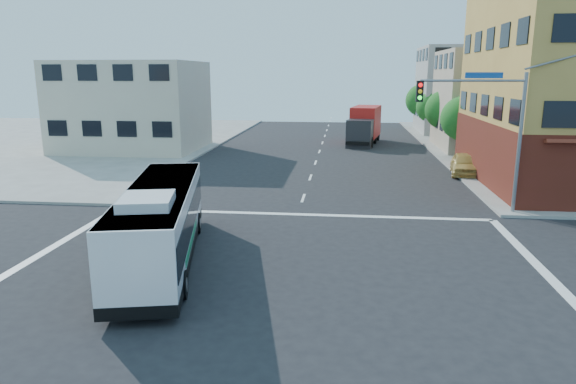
# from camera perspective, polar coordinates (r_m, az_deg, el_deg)

# --- Properties ---
(ground) EXTENTS (120.00, 120.00, 0.00)m
(ground) POSITION_cam_1_polar(r_m,az_deg,el_deg) (16.98, -1.97, -11.09)
(ground) COLOR black
(ground) RESTS_ON ground
(building_east_near) EXTENTS (12.06, 10.06, 9.00)m
(building_east_near) POSITION_cam_1_polar(r_m,az_deg,el_deg) (51.50, 23.26, 9.30)
(building_east_near) COLOR tan
(building_east_near) RESTS_ON ground
(building_east_far) EXTENTS (12.06, 10.06, 10.00)m
(building_east_far) POSITION_cam_1_polar(r_m,az_deg,el_deg) (65.01, 19.77, 10.59)
(building_east_far) COLOR #989893
(building_east_far) RESTS_ON ground
(building_west) EXTENTS (12.06, 10.06, 8.00)m
(building_west) POSITION_cam_1_polar(r_m,az_deg,el_deg) (49.33, -16.90, 9.08)
(building_west) COLOR beige
(building_west) RESTS_ON ground
(signal_mast_ne) EXTENTS (7.91, 1.13, 8.07)m
(signal_mast_ne) POSITION_cam_1_polar(r_m,az_deg,el_deg) (26.89, 21.20, 8.00)
(signal_mast_ne) COLOR slate
(signal_mast_ne) RESTS_ON ground
(street_tree_a) EXTENTS (3.60, 3.60, 5.53)m
(street_tree_a) POSITION_cam_1_polar(r_m,az_deg,el_deg) (44.43, 19.04, 8.02)
(street_tree_a) COLOR #382514
(street_tree_a) RESTS_ON ground
(street_tree_b) EXTENTS (3.80, 3.80, 5.79)m
(street_tree_b) POSITION_cam_1_polar(r_m,az_deg,el_deg) (52.24, 17.18, 8.98)
(street_tree_b) COLOR #382514
(street_tree_b) RESTS_ON ground
(street_tree_c) EXTENTS (3.40, 3.40, 5.29)m
(street_tree_c) POSITION_cam_1_polar(r_m,az_deg,el_deg) (60.12, 15.77, 9.25)
(street_tree_c) COLOR #382514
(street_tree_c) RESTS_ON ground
(street_tree_d) EXTENTS (4.00, 4.00, 6.03)m
(street_tree_d) POSITION_cam_1_polar(r_m,az_deg,el_deg) (68.00, 14.72, 10.05)
(street_tree_d) COLOR #382514
(street_tree_d) RESTS_ON ground
(transit_bus) EXTENTS (4.53, 10.96, 3.17)m
(transit_bus) POSITION_cam_1_polar(r_m,az_deg,el_deg) (19.65, -13.96, -3.26)
(transit_bus) COLOR black
(transit_bus) RESTS_ON ground
(box_truck) EXTENTS (3.72, 8.44, 3.67)m
(box_truck) POSITION_cam_1_polar(r_m,az_deg,el_deg) (52.54, 8.47, 7.27)
(box_truck) COLOR #242428
(box_truck) RESTS_ON ground
(parked_car) EXTENTS (2.44, 4.69, 1.52)m
(parked_car) POSITION_cam_1_polar(r_m,az_deg,el_deg) (37.94, 19.02, 2.96)
(parked_car) COLOR tan
(parked_car) RESTS_ON ground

